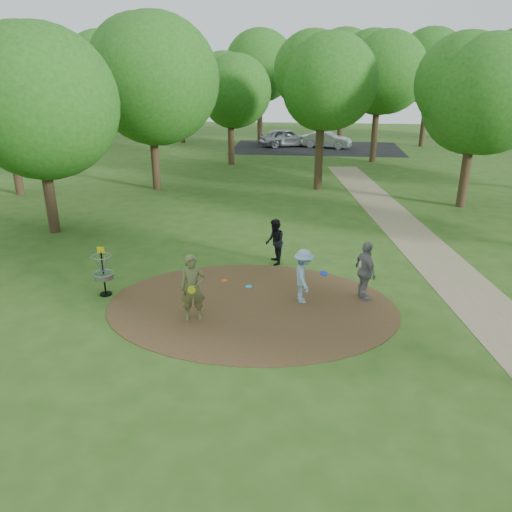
# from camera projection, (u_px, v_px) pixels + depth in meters

# --- Properties ---
(ground) EXTENTS (100.00, 100.00, 0.00)m
(ground) POSITION_uv_depth(u_px,v_px,m) (252.00, 306.00, 14.43)
(ground) COLOR #2D5119
(ground) RESTS_ON ground
(dirt_clearing) EXTENTS (8.40, 8.40, 0.02)m
(dirt_clearing) POSITION_uv_depth(u_px,v_px,m) (252.00, 306.00, 14.43)
(dirt_clearing) COLOR #47301C
(dirt_clearing) RESTS_ON ground
(footpath) EXTENTS (7.55, 39.89, 0.01)m
(footpath) POSITION_uv_depth(u_px,v_px,m) (465.00, 287.00, 15.63)
(footpath) COLOR #8C7A5B
(footpath) RESTS_ON ground
(parking_lot) EXTENTS (14.00, 8.00, 0.01)m
(parking_lot) POSITION_uv_depth(u_px,v_px,m) (316.00, 148.00, 42.08)
(parking_lot) COLOR black
(parking_lot) RESTS_ON ground
(player_observer_with_disc) EXTENTS (0.78, 0.62, 1.87)m
(player_observer_with_disc) POSITION_uv_depth(u_px,v_px,m) (193.00, 288.00, 13.37)
(player_observer_with_disc) COLOR #65673C
(player_observer_with_disc) RESTS_ON ground
(player_throwing_with_disc) EXTENTS (1.12, 1.13, 1.62)m
(player_throwing_with_disc) POSITION_uv_depth(u_px,v_px,m) (303.00, 276.00, 14.43)
(player_throwing_with_disc) COLOR #87AFC9
(player_throwing_with_disc) RESTS_ON ground
(player_walking_with_disc) EXTENTS (0.75, 0.89, 1.61)m
(player_walking_with_disc) POSITION_uv_depth(u_px,v_px,m) (275.00, 242.00, 17.24)
(player_walking_with_disc) COLOR black
(player_walking_with_disc) RESTS_ON ground
(player_waiting_with_disc) EXTENTS (0.81, 1.15, 1.82)m
(player_waiting_with_disc) POSITION_uv_depth(u_px,v_px,m) (365.00, 271.00, 14.51)
(player_waiting_with_disc) COLOR gray
(player_waiting_with_disc) RESTS_ON ground
(disc_ground_cyan) EXTENTS (0.22, 0.22, 0.02)m
(disc_ground_cyan) POSITION_uv_depth(u_px,v_px,m) (249.00, 287.00, 15.64)
(disc_ground_cyan) COLOR #18A7C3
(disc_ground_cyan) RESTS_ON dirt_clearing
(disc_ground_red) EXTENTS (0.22, 0.22, 0.02)m
(disc_ground_red) POSITION_uv_depth(u_px,v_px,m) (224.00, 281.00, 16.07)
(disc_ground_red) COLOR #CB4914
(disc_ground_red) RESTS_ON dirt_clearing
(car_left) EXTENTS (4.86, 3.26, 1.54)m
(car_left) POSITION_uv_depth(u_px,v_px,m) (286.00, 138.00, 42.56)
(car_left) COLOR #A6A7AE
(car_left) RESTS_ON ground
(car_right) EXTENTS (4.33, 2.40, 1.35)m
(car_right) POSITION_uv_depth(u_px,v_px,m) (327.00, 140.00, 41.94)
(car_right) COLOR #A5A7AD
(car_right) RESTS_ON ground
(disc_golf_basket) EXTENTS (0.63, 0.63, 1.54)m
(disc_golf_basket) POSITION_uv_depth(u_px,v_px,m) (103.00, 268.00, 14.85)
(disc_golf_basket) COLOR black
(disc_golf_basket) RESTS_ON ground
(tree_ring) EXTENTS (37.22, 45.13, 8.96)m
(tree_ring) POSITION_uv_depth(u_px,v_px,m) (316.00, 99.00, 20.51)
(tree_ring) COLOR #332316
(tree_ring) RESTS_ON ground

